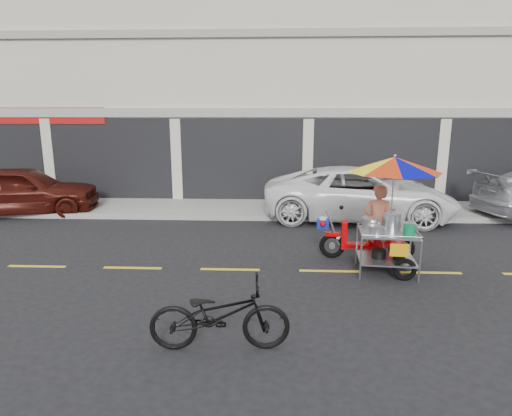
{
  "coord_description": "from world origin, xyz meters",
  "views": [
    {
      "loc": [
        -1.11,
        -8.13,
        3.11
      ],
      "look_at": [
        -1.5,
        0.6,
        1.15
      ],
      "focal_mm": 30.0,
      "sensor_mm": 36.0,
      "label": 1
    }
  ],
  "objects_px": {
    "near_bicycle": "(220,315)",
    "food_vendor_rig": "(386,197)",
    "maroon_sedan": "(22,190)",
    "white_pickup": "(359,194)"
  },
  "relations": [
    {
      "from": "near_bicycle",
      "to": "food_vendor_rig",
      "type": "xyz_separation_m",
      "value": [
        2.92,
        3.23,
        0.98
      ]
    },
    {
      "from": "white_pickup",
      "to": "near_bicycle",
      "type": "xyz_separation_m",
      "value": [
        -3.21,
        -7.33,
        -0.28
      ]
    },
    {
      "from": "maroon_sedan",
      "to": "white_pickup",
      "type": "bearing_deg",
      "value": -104.19
    },
    {
      "from": "near_bicycle",
      "to": "food_vendor_rig",
      "type": "distance_m",
      "value": 4.46
    },
    {
      "from": "maroon_sedan",
      "to": "food_vendor_rig",
      "type": "xyz_separation_m",
      "value": [
        10.01,
        -4.25,
        0.71
      ]
    },
    {
      "from": "white_pickup",
      "to": "near_bicycle",
      "type": "bearing_deg",
      "value": 161.35
    },
    {
      "from": "food_vendor_rig",
      "to": "near_bicycle",
      "type": "bearing_deg",
      "value": -126.64
    },
    {
      "from": "white_pickup",
      "to": "food_vendor_rig",
      "type": "height_order",
      "value": "food_vendor_rig"
    },
    {
      "from": "near_bicycle",
      "to": "food_vendor_rig",
      "type": "height_order",
      "value": "food_vendor_rig"
    },
    {
      "from": "maroon_sedan",
      "to": "near_bicycle",
      "type": "distance_m",
      "value": 10.31
    }
  ]
}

